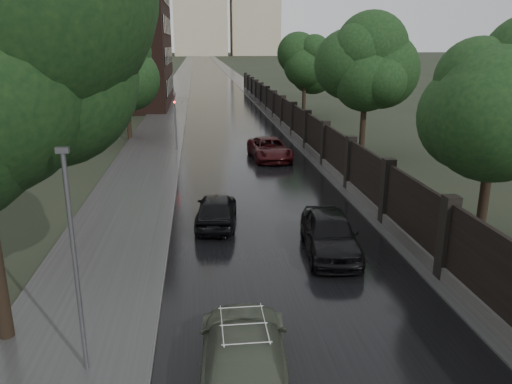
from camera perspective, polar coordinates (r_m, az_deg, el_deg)
name	(u,v)px	position (r m, az deg, el deg)	size (l,w,h in m)	color
road	(204,62)	(198.45, -5.95, 14.52)	(8.00, 420.00, 0.02)	black
sidewalk_left	(188,62)	(198.45, -7.74, 14.48)	(4.00, 420.00, 0.16)	#2D2D2D
verge_right	(218,62)	(198.60, -4.31, 14.57)	(3.00, 420.00, 0.08)	#2D2D2D
fence_right	(289,120)	(41.42, 3.79, 8.25)	(0.45, 75.72, 2.70)	#383533
tree_left_far	(125,69)	(38.70, -14.75, 13.47)	(4.25, 4.25, 7.39)	black
tree_right_a	(497,106)	(19.38, 25.80, 8.86)	(4.08, 4.08, 7.01)	black
tree_right_b	(366,79)	(32.06, 12.43, 12.55)	(4.08, 4.08, 7.01)	black
tree_right_c	(305,66)	(49.42, 5.60, 14.15)	(4.08, 4.08, 7.01)	black
lamp_post	(75,263)	(11.04, -19.97, -7.64)	(0.25, 0.12, 5.11)	#59595E
traffic_light	(175,116)	(33.65, -9.22, 8.52)	(0.16, 0.32, 4.00)	#59595E
brick_building	(56,15)	(62.27, -21.87, 18.25)	(24.00, 18.00, 20.00)	black
volga_sedan	(244,355)	(11.13, -1.39, -18.10)	(1.92, 4.72, 1.37)	#474F3F
hatchback_left	(216,209)	(19.99, -4.55, -1.98)	(1.56, 3.88, 1.32)	black
car_right_near	(330,233)	(17.42, 8.44, -4.70)	(1.75, 4.36, 1.49)	black
car_right_far	(270,149)	(31.40, 1.57, 4.96)	(2.24, 4.85, 1.35)	black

